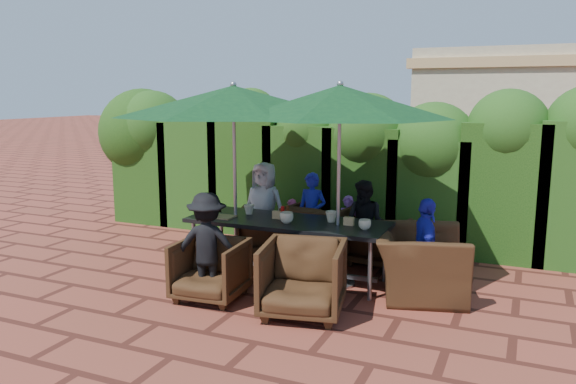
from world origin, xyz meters
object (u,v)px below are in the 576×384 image
at_px(chair_far_mid, 320,228).
at_px(dining_table, 288,226).
at_px(chair_far_right, 378,239).
at_px(chair_near_left, 210,267).
at_px(chair_end_right, 420,252).
at_px(umbrella_left, 234,101).
at_px(chair_near_right, 303,275).
at_px(chair_far_left, 265,228).
at_px(umbrella_right, 340,102).

bearing_deg(chair_far_mid, dining_table, 95.87).
relative_size(chair_far_right, chair_near_left, 0.95).
xyz_separation_m(chair_far_mid, chair_near_left, (-0.57, -2.02, -0.05)).
bearing_deg(chair_near_left, chair_end_right, 22.86).
bearing_deg(chair_far_right, umbrella_left, 44.30).
distance_m(chair_far_mid, chair_near_right, 2.11).
xyz_separation_m(umbrella_left, chair_far_left, (-0.04, 0.93, -1.84)).
distance_m(dining_table, chair_near_left, 1.19).
height_order(chair_near_right, chair_end_right, chair_end_right).
bearing_deg(chair_far_right, chair_far_left, 15.43).
relative_size(umbrella_right, chair_end_right, 2.27).
bearing_deg(chair_near_left, chair_far_right, 50.60).
relative_size(dining_table, umbrella_left, 0.85).
bearing_deg(chair_far_mid, umbrella_right, 130.65).
distance_m(umbrella_right, chair_near_right, 2.07).
bearing_deg(chair_far_right, chair_far_mid, 11.81).
height_order(chair_far_left, chair_near_left, chair_near_left).
bearing_deg(umbrella_right, chair_near_right, -91.79).
bearing_deg(umbrella_right, dining_table, -179.13).
distance_m(dining_table, umbrella_left, 1.70).
relative_size(chair_near_left, chair_near_right, 0.87).
bearing_deg(chair_far_left, dining_table, 111.92).
distance_m(dining_table, chair_far_mid, 1.02).
height_order(dining_table, chair_far_right, dining_table).
bearing_deg(chair_far_mid, chair_near_right, 114.85).
bearing_deg(chair_near_right, chair_far_mid, 94.01).
height_order(dining_table, chair_far_left, same).
bearing_deg(umbrella_left, chair_end_right, 3.09).
relative_size(umbrella_right, chair_far_left, 3.52).
bearing_deg(chair_near_left, chair_far_left, 92.76).
relative_size(umbrella_right, chair_far_mid, 3.11).
height_order(chair_far_mid, chair_end_right, chair_end_right).
height_order(chair_far_mid, chair_near_left, chair_far_mid).
bearing_deg(chair_near_right, chair_far_left, 114.06).
distance_m(umbrella_left, chair_far_mid, 2.21).
bearing_deg(umbrella_right, chair_far_right, 75.49).
xyz_separation_m(dining_table, chair_near_left, (-0.51, -1.03, -0.30)).
bearing_deg(chair_near_right, chair_far_right, 70.51).
height_order(umbrella_left, chair_far_mid, umbrella_left).
bearing_deg(chair_far_right, chair_near_left, 66.35).
distance_m(umbrella_right, chair_far_mid, 2.13).
distance_m(chair_far_left, chair_near_right, 2.37).
bearing_deg(chair_near_left, chair_near_right, -5.07).
xyz_separation_m(umbrella_left, chair_near_left, (0.20, -0.98, -1.84)).
bearing_deg(umbrella_left, chair_near_right, -36.54).
bearing_deg(dining_table, chair_far_right, 47.57).
xyz_separation_m(chair_far_left, chair_near_left, (0.24, -1.91, 0.00)).
relative_size(umbrella_left, chair_near_right, 3.43).
height_order(dining_table, umbrella_right, umbrella_right).
relative_size(chair_far_mid, chair_end_right, 0.73).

